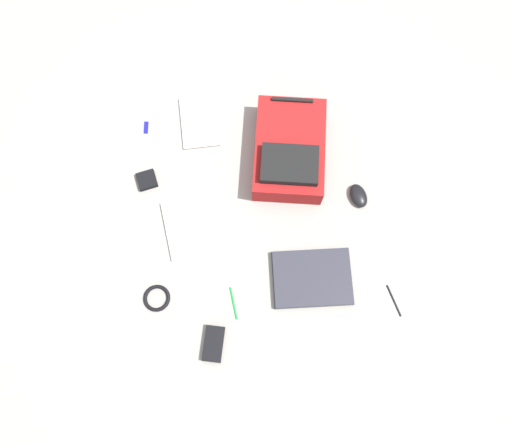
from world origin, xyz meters
The scene contains 12 objects.
ground_plane centered at (0.00, 0.00, 0.00)m, with size 3.52×3.52×0.00m, color gray.
backpack centered at (0.14, 0.25, 0.07)m, with size 0.36×0.48×0.16m.
laptop centered at (0.16, -0.29, 0.02)m, with size 0.33×0.25×0.03m.
book_blue centered at (-0.32, -0.02, 0.01)m, with size 0.23×0.28×0.02m.
book_red centered at (-0.23, 0.46, 0.01)m, with size 0.17×0.25×0.01m.
computer_mouse centered at (0.41, 0.03, 0.02)m, with size 0.07×0.11×0.04m, color black.
cable_coil centered at (-0.47, -0.30, 0.01)m, with size 0.11×0.11×0.02m, color black.
power_brick centered at (-0.26, -0.51, 0.02)m, with size 0.07×0.14×0.03m, color black.
pen_black centered at (-0.17, -0.36, 0.00)m, with size 0.01×0.01×0.13m, color #198C33.
pen_blue centered at (0.48, -0.42, 0.00)m, with size 0.01×0.01×0.13m, color black.
earbud_pouch centered at (-0.48, 0.21, 0.01)m, with size 0.08×0.08×0.03m, color black.
usb_stick centered at (-0.48, 0.46, 0.00)m, with size 0.02×0.06×0.01m, color #191999.
Camera 1 is at (-0.10, -0.55, 1.95)m, focal length 33.63 mm.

